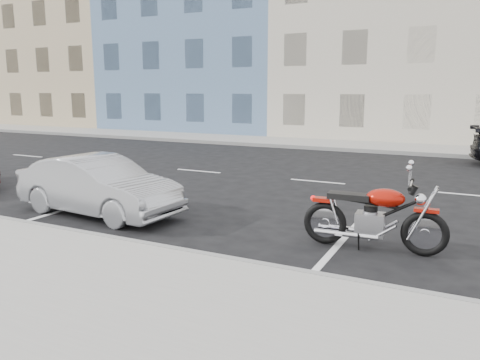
# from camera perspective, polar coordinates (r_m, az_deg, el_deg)

# --- Properties ---
(ground) EXTENTS (120.00, 120.00, 0.00)m
(ground) POSITION_cam_1_polar(r_m,az_deg,el_deg) (13.20, 17.73, -0.93)
(ground) COLOR black
(ground) RESTS_ON ground
(sidewalk_far) EXTENTS (80.00, 3.40, 0.15)m
(sidewalk_far) POSITION_cam_1_polar(r_m,az_deg,el_deg) (22.72, 8.68, 4.42)
(sidewalk_far) COLOR gray
(sidewalk_far) RESTS_ON ground
(curb_near) EXTENTS (80.00, 0.12, 0.16)m
(curb_near) POSITION_cam_1_polar(r_m,az_deg,el_deg) (9.35, -22.59, -5.51)
(curb_near) COLOR gray
(curb_near) RESTS_ON ground
(curb_far) EXTENTS (80.00, 0.12, 0.16)m
(curb_far) POSITION_cam_1_polar(r_m,az_deg,el_deg) (21.12, 7.26, 3.99)
(curb_far) COLOR gray
(curb_far) RESTS_ON ground
(bldg_far_west) EXTENTS (12.00, 12.00, 12.00)m
(bldg_far_west) POSITION_cam_1_polar(r_m,az_deg,el_deg) (40.45, -17.90, 15.22)
(bldg_far_west) COLOR tan
(bldg_far_west) RESTS_ON ground
(bldg_blue) EXTENTS (12.00, 12.00, 13.00)m
(bldg_blue) POSITION_cam_1_polar(r_m,az_deg,el_deg) (33.39, -2.26, 17.61)
(bldg_blue) COLOR slate
(bldg_blue) RESTS_ON ground
(bldg_cream) EXTENTS (12.00, 12.00, 11.50)m
(bldg_cream) POSITION_cam_1_polar(r_m,az_deg,el_deg) (29.54, 19.57, 16.44)
(bldg_cream) COLOR #BCB39E
(bldg_cream) RESTS_ON ground
(motorcycle) EXTENTS (2.32, 0.77, 1.16)m
(motorcycle) POSITION_cam_1_polar(r_m,az_deg,el_deg) (7.90, 21.89, -5.00)
(motorcycle) COLOR black
(motorcycle) RESTS_ON ground
(sedan_silver) EXTENTS (3.85, 1.62, 1.24)m
(sedan_silver) POSITION_cam_1_polar(r_m,az_deg,el_deg) (10.23, -16.90, -0.68)
(sedan_silver) COLOR #94969A
(sedan_silver) RESTS_ON ground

